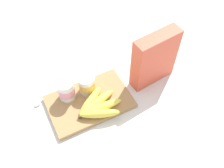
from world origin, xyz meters
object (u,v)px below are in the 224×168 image
(yogurt_cup_front, at_px, (66,90))
(yogurt_cup_back, at_px, (87,84))
(banana_bunch, at_px, (97,106))
(cutting_board, at_px, (89,102))
(spoon, at_px, (32,108))
(cereal_box, at_px, (155,59))

(yogurt_cup_front, height_order, yogurt_cup_back, yogurt_cup_front)
(yogurt_cup_front, height_order, banana_bunch, yogurt_cup_front)
(yogurt_cup_front, xyz_separation_m, yogurt_cup_back, (0.09, -0.01, -0.00))
(cutting_board, height_order, spoon, cutting_board)
(cutting_board, distance_m, yogurt_cup_back, 0.08)
(cereal_box, relative_size, yogurt_cup_front, 2.66)
(cutting_board, relative_size, yogurt_cup_front, 3.58)
(cereal_box, relative_size, yogurt_cup_back, 2.88)
(cereal_box, xyz_separation_m, banana_bunch, (-0.29, -0.05, -0.09))
(cutting_board, xyz_separation_m, spoon, (-0.23, 0.08, -0.01))
(cutting_board, relative_size, cereal_box, 1.34)
(yogurt_cup_back, bearing_deg, cereal_box, -10.29)
(cereal_box, bearing_deg, spoon, 164.56)
(cutting_board, xyz_separation_m, yogurt_cup_back, (0.02, 0.05, 0.05))
(banana_bunch, relative_size, spoon, 1.50)
(cereal_box, bearing_deg, cutting_board, 173.14)
(yogurt_cup_front, xyz_separation_m, banana_bunch, (0.09, -0.11, -0.03))
(banana_bunch, bearing_deg, cereal_box, 9.91)
(yogurt_cup_back, relative_size, spoon, 0.70)
(cutting_board, height_order, cereal_box, cereal_box)
(yogurt_cup_front, bearing_deg, cutting_board, -39.05)
(cereal_box, xyz_separation_m, yogurt_cup_back, (-0.29, 0.05, -0.06))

